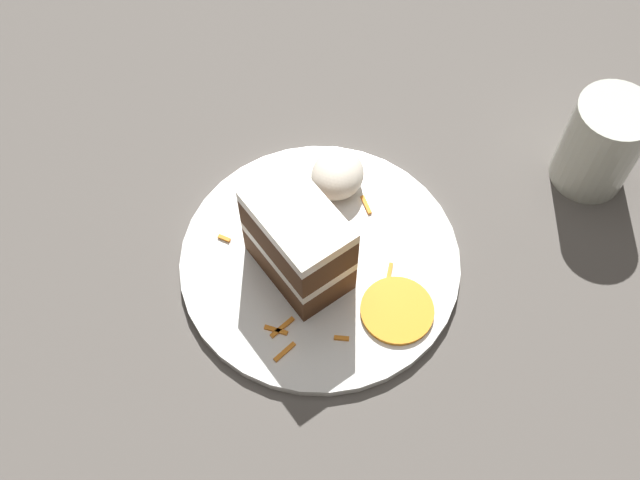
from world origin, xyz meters
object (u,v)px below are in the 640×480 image
at_px(orange_garnish, 397,310).
at_px(cream_dollop, 338,175).
at_px(cake_slice, 298,242).
at_px(plate, 320,260).
at_px(drinking_glass, 599,148).

bearing_deg(orange_garnish, cream_dollop, 39.54).
bearing_deg(orange_garnish, cake_slice, 81.71).
distance_m(plate, orange_garnish, 0.09).
distance_m(cream_dollop, orange_garnish, 0.16).
xyz_separation_m(plate, cream_dollop, (0.09, 0.01, 0.02)).
bearing_deg(cake_slice, plate, -8.25).
xyz_separation_m(cake_slice, orange_garnish, (-0.02, -0.10, -0.05)).
height_order(cake_slice, orange_garnish, cake_slice).
bearing_deg(cream_dollop, drinking_glass, -66.61).
relative_size(cake_slice, drinking_glass, 1.11).
xyz_separation_m(plate, drinking_glass, (0.20, -0.24, 0.04)).
bearing_deg(drinking_glass, cake_slice, 130.27).
height_order(plate, orange_garnish, orange_garnish).
bearing_deg(plate, cake_slice, 136.94).
relative_size(plate, cake_slice, 2.36).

